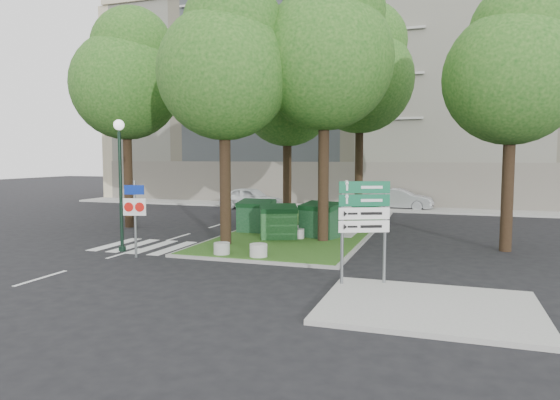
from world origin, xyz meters
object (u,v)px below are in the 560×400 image
at_px(tree_median_near_right, 327,47).
at_px(tree_median_mid, 289,90).
at_px(traffic_sign_pole, 135,208).
at_px(directional_sign, 364,216).
at_px(dumpster_b, 279,222).
at_px(car_silver, 400,199).
at_px(tree_median_far, 362,69).
at_px(litter_bin, 370,218).
at_px(street_lamp, 120,169).
at_px(bollard_mid, 298,233).
at_px(dumpster_d, 366,214).
at_px(car_white, 251,198).
at_px(tree_street_left, 128,75).
at_px(bollard_left, 222,248).
at_px(bollard_right, 258,250).
at_px(tree_street_right, 515,64).
at_px(dumpster_a, 256,216).
at_px(tree_median_near_left, 227,60).
at_px(dumpster_c, 320,220).

height_order(tree_median_near_right, tree_median_mid, tree_median_near_right).
bearing_deg(traffic_sign_pole, directional_sign, -22.90).
bearing_deg(dumpster_b, car_silver, 52.53).
relative_size(tree_median_far, litter_bin, 15.13).
distance_m(tree_median_mid, street_lamp, 10.28).
distance_m(bollard_mid, street_lamp, 7.67).
relative_size(dumpster_d, car_white, 0.32).
distance_m(tree_street_left, bollard_mid, 11.89).
distance_m(bollard_left, bollard_right, 1.40).
bearing_deg(directional_sign, tree_street_right, 34.72).
bearing_deg(dumpster_a, tree_median_mid, 79.90).
xyz_separation_m(tree_street_left, bollard_right, (9.08, -5.56, -7.31)).
height_order(tree_median_near_right, bollard_mid, tree_median_near_right).
bearing_deg(car_silver, tree_street_right, -154.12).
distance_m(tree_median_near_left, dumpster_a, 7.28).
bearing_deg(litter_bin, dumpster_a, -141.45).
height_order(traffic_sign_pole, directional_sign, directional_sign).
distance_m(street_lamp, car_white, 15.94).
distance_m(tree_median_far, litter_bin, 8.22).
bearing_deg(bollard_right, litter_bin, 74.50).
bearing_deg(litter_bin, dumpster_d, 178.48).
bearing_deg(tree_median_mid, car_white, 125.19).
bearing_deg(car_silver, bollard_right, 175.48).
xyz_separation_m(tree_median_mid, bollard_left, (0.17, -8.56, -6.65)).
bearing_deg(bollard_left, tree_street_right, 24.89).
xyz_separation_m(street_lamp, car_white, (-1.03, 15.73, -2.37)).
bearing_deg(car_silver, tree_median_near_right, 178.31).
xyz_separation_m(bollard_right, traffic_sign_pole, (-4.28, -1.02, 1.43)).
distance_m(dumpster_b, traffic_sign_pole, 6.23).
bearing_deg(dumpster_d, dumpster_b, -109.85).
bearing_deg(car_white, bollard_left, -153.87).
bearing_deg(tree_median_near_right, bollard_mid, 174.46).
bearing_deg(dumpster_b, bollard_right, -104.54).
height_order(bollard_left, car_silver, car_silver).
bearing_deg(car_silver, bollard_mid, 173.42).
bearing_deg(tree_street_left, street_lamp, -57.87).
relative_size(dumpster_d, car_silver, 0.33).
xyz_separation_m(dumpster_a, dumpster_c, (3.20, -0.54, 0.01)).
distance_m(tree_median_near_right, dumpster_c, 7.19).
bearing_deg(street_lamp, bollard_left, 1.78).
bearing_deg(directional_sign, dumpster_d, 74.90).
xyz_separation_m(tree_street_left, dumpster_b, (8.49, -1.65, -6.84)).
height_order(traffic_sign_pole, car_silver, traffic_sign_pole).
bearing_deg(street_lamp, tree_street_left, 122.13).
xyz_separation_m(tree_median_near_left, tree_median_far, (3.70, 9.50, 1.00)).
bearing_deg(bollard_left, dumpster_a, 98.24).
xyz_separation_m(dumpster_a, dumpster_d, (4.52, 3.76, -0.14)).
relative_size(dumpster_a, dumpster_b, 0.87).
height_order(tree_median_mid, tree_street_left, tree_street_left).
xyz_separation_m(tree_street_right, street_lamp, (-13.93, -4.69, -3.86)).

